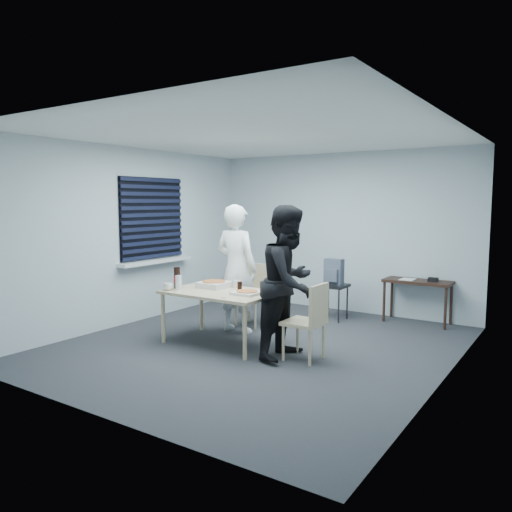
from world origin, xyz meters
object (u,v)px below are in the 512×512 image
Objects in this scene: backpack at (334,272)px; soda_bottle at (177,278)px; person_black at (289,282)px; stool at (334,291)px; mug_b at (237,284)px; side_table at (418,285)px; mug_a at (168,286)px; dining_table at (221,296)px; chair_right at (310,317)px; chair_far at (255,290)px; person_white at (236,269)px.

soda_bottle is (-1.25, -2.12, 0.07)m from backpack.
person_black reaches higher than stool.
mug_b is at bearing 71.17° from person_black.
mug_a is (-2.38, -2.80, 0.16)m from side_table.
person_black is (0.99, 0.00, 0.27)m from dining_table.
chair_right is 2.52m from side_table.
side_table is at bearing 49.56° from mug_a.
person_white reaches higher than chair_far.
chair_far is 3.24× the size of soda_bottle.
chair_far is 7.24× the size of mug_a.
person_black is 1.82× the size of side_table.
chair_right is 1.62m from person_white.
backpack is (-0.00, -0.01, 0.30)m from stool.
chair_far is at bearing -142.97° from backpack.
backpack is at bearing 9.82° from person_black.
side_table is at bearing -136.42° from person_white.
mug_a reaches higher than stool.
person_white is 1.61m from backpack.
backpack is 1.42× the size of soda_bottle.
side_table is at bearing 47.76° from soda_bottle.
stool is (-0.34, 1.97, -0.44)m from person_black.
dining_table is 1.44× the size of side_table.
chair_right reaches higher than mug_a.
chair_far is at bearing 72.24° from soda_bottle.
chair_far is at bearing 47.61° from person_black.
soda_bottle is at bearing -140.76° from mug_b.
soda_bottle is (-0.60, -0.49, 0.09)m from mug_b.
stool is at bearing 45.96° from chair_far.
backpack is 3.17× the size of mug_a.
dining_table is at bearing -116.97° from backpack.
chair_far is 1.49m from mug_a.
chair_right is at bearing 0.46° from dining_table.
person_white is at bearing -136.42° from side_table.
mug_a is 0.45× the size of soda_bottle.
person_black is 1.06m from mug_b.
person_white is at bearing -88.26° from chair_far.
mug_b is at bearing 47.77° from mug_a.
chair_right is at bearing -101.75° from side_table.
chair_far is 0.92× the size of side_table.
chair_far is 0.81m from mug_b.
backpack is at bearing 61.30° from mug_a.
chair_far reaches higher than side_table.
mug_a is (-1.59, -0.33, -0.16)m from person_black.
mug_a is (-0.40, -1.42, 0.22)m from chair_far.
stool is 1.78m from mug_b.
dining_table is at bearing -90.85° from mug_b.
chair_right is 7.24× the size of mug_a.
dining_table is at bearing -125.82° from side_table.
dining_table is 1.57× the size of chair_right.
backpack is at bearing -90.00° from stool.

